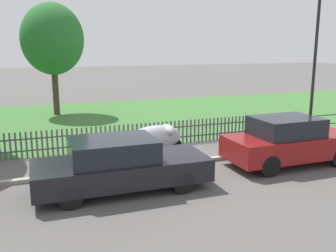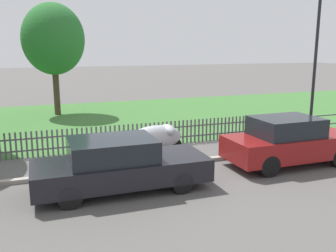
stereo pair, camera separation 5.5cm
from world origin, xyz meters
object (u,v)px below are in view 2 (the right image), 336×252
at_px(street_lamp, 319,41).
at_px(tree_far_left, 53,39).
at_px(parked_car_red_compact, 289,141).
at_px(parked_car_navy_estate, 119,164).
at_px(covered_motorcycle, 157,137).

bearing_deg(street_lamp, tree_far_left, 130.09).
distance_m(parked_car_red_compact, street_lamp, 4.16).
relative_size(parked_car_red_compact, tree_far_left, 0.70).
relative_size(parked_car_navy_estate, street_lamp, 0.73).
relative_size(parked_car_navy_estate, tree_far_left, 0.76).
xyz_separation_m(covered_motorcycle, tree_far_left, (-2.60, 9.29, 3.38)).
relative_size(parked_car_red_compact, street_lamp, 0.67).
relative_size(parked_car_red_compact, covered_motorcycle, 2.08).
bearing_deg(tree_far_left, parked_car_navy_estate, -86.67).
bearing_deg(covered_motorcycle, parked_car_navy_estate, -131.05).
xyz_separation_m(tree_far_left, street_lamp, (8.45, -10.04, -0.18)).
bearing_deg(covered_motorcycle, tree_far_left, 100.53).
distance_m(parked_car_navy_estate, street_lamp, 8.58).
xyz_separation_m(parked_car_red_compact, covered_motorcycle, (-3.57, 2.38, -0.13)).
distance_m(tree_far_left, street_lamp, 13.13).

